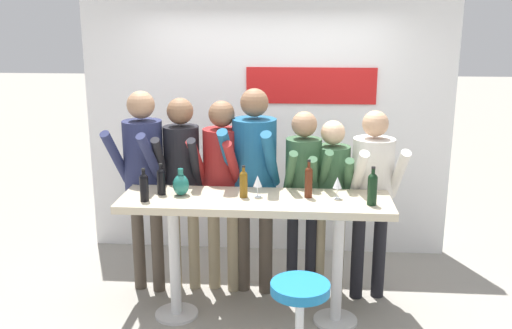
% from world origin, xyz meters
% --- Properties ---
extents(ground_plane, '(40.00, 40.00, 0.00)m').
position_xyz_m(ground_plane, '(0.00, 0.00, 0.00)').
color(ground_plane, gray).
extents(back_wall, '(3.73, 0.12, 2.59)m').
position_xyz_m(back_wall, '(0.00, 1.52, 1.30)').
color(back_wall, white).
rests_on(back_wall, ground_plane).
extents(tasting_table, '(2.13, 0.59, 1.05)m').
position_xyz_m(tasting_table, '(0.00, 0.00, 0.87)').
color(tasting_table, beige).
rests_on(tasting_table, ground_plane).
extents(bar_stool, '(0.42, 0.42, 0.70)m').
position_xyz_m(bar_stool, '(0.36, -0.74, 0.47)').
color(bar_stool, silver).
rests_on(bar_stool, ground_plane).
extents(person_far_left, '(0.48, 0.61, 1.83)m').
position_xyz_m(person_far_left, '(-1.01, 0.44, 1.15)').
color(person_far_left, '#473D33').
rests_on(person_far_left, ground_plane).
extents(person_left, '(0.37, 0.52, 1.76)m').
position_xyz_m(person_left, '(-0.69, 0.50, 1.11)').
color(person_left, gray).
rests_on(person_left, ground_plane).
extents(person_center_left, '(0.47, 0.59, 1.74)m').
position_xyz_m(person_center_left, '(-0.33, 0.50, 1.09)').
color(person_center_left, gray).
rests_on(person_center_left, ground_plane).
extents(person_center, '(0.52, 0.63, 1.85)m').
position_xyz_m(person_center, '(-0.05, 0.49, 1.15)').
color(person_center, '#473D33').
rests_on(person_center, ground_plane).
extents(person_center_right, '(0.43, 0.55, 1.66)m').
position_xyz_m(person_center_right, '(0.38, 0.46, 1.05)').
color(person_center_right, black).
rests_on(person_center_right, ground_plane).
extents(person_right, '(0.40, 0.51, 1.58)m').
position_xyz_m(person_right, '(0.62, 0.50, 0.99)').
color(person_right, gray).
rests_on(person_right, ground_plane).
extents(person_far_right, '(0.47, 0.58, 1.68)m').
position_xyz_m(person_far_right, '(0.97, 0.45, 1.04)').
color(person_far_right, black).
rests_on(person_far_right, ground_plane).
extents(wine_bottle_0, '(0.07, 0.07, 0.26)m').
position_xyz_m(wine_bottle_0, '(-0.75, 0.04, 1.17)').
color(wine_bottle_0, black).
rests_on(wine_bottle_0, tasting_table).
extents(wine_bottle_1, '(0.07, 0.07, 0.30)m').
position_xyz_m(wine_bottle_1, '(0.89, -0.09, 1.19)').
color(wine_bottle_1, black).
rests_on(wine_bottle_1, tasting_table).
extents(wine_bottle_2, '(0.06, 0.06, 0.31)m').
position_xyz_m(wine_bottle_2, '(0.42, 0.05, 1.19)').
color(wine_bottle_2, '#4C1E0F').
rests_on(wine_bottle_2, tasting_table).
extents(wine_bottle_3, '(0.07, 0.07, 0.26)m').
position_xyz_m(wine_bottle_3, '(-0.85, -0.14, 1.17)').
color(wine_bottle_3, black).
rests_on(wine_bottle_3, tasting_table).
extents(wine_bottle_4, '(0.06, 0.06, 0.26)m').
position_xyz_m(wine_bottle_4, '(-0.09, 0.02, 1.17)').
color(wine_bottle_4, brown).
rests_on(wine_bottle_4, tasting_table).
extents(wine_glass_0, '(0.07, 0.07, 0.18)m').
position_xyz_m(wine_glass_0, '(0.02, 0.03, 1.17)').
color(wine_glass_0, silver).
rests_on(wine_glass_0, tasting_table).
extents(wine_glass_1, '(0.07, 0.07, 0.18)m').
position_xyz_m(wine_glass_1, '(0.64, 0.04, 1.17)').
color(wine_glass_1, silver).
rests_on(wine_glass_1, tasting_table).
extents(decorative_vase, '(0.13, 0.13, 0.22)m').
position_xyz_m(decorative_vase, '(-0.59, 0.03, 1.14)').
color(decorative_vase, '#1E665B').
rests_on(decorative_vase, tasting_table).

